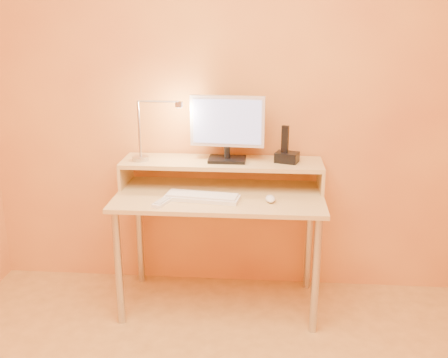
# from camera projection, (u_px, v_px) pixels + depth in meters

# --- Properties ---
(wall_back) EXTENTS (3.00, 0.04, 2.50)m
(wall_back) POSITION_uv_depth(u_px,v_px,m) (224.00, 95.00, 3.13)
(wall_back) COLOR #F0A747
(wall_back) RESTS_ON floor
(desk_leg_fl) EXTENTS (0.04, 0.04, 0.69)m
(desk_leg_fl) POSITION_uv_depth(u_px,v_px,m) (119.00, 269.00, 2.90)
(desk_leg_fl) COLOR #B2B2B5
(desk_leg_fl) RESTS_ON floor
(desk_leg_fr) EXTENTS (0.04, 0.04, 0.69)m
(desk_leg_fr) POSITION_uv_depth(u_px,v_px,m) (316.00, 276.00, 2.82)
(desk_leg_fr) COLOR #B2B2B5
(desk_leg_fr) RESTS_ON floor
(desk_leg_bl) EXTENTS (0.04, 0.04, 0.69)m
(desk_leg_bl) POSITION_uv_depth(u_px,v_px,m) (140.00, 233.00, 3.38)
(desk_leg_bl) COLOR #B2B2B5
(desk_leg_bl) RESTS_ON floor
(desk_leg_br) EXTENTS (0.04, 0.04, 0.69)m
(desk_leg_br) POSITION_uv_depth(u_px,v_px,m) (309.00, 239.00, 3.29)
(desk_leg_br) COLOR #B2B2B5
(desk_leg_br) RESTS_ON floor
(desk_lower) EXTENTS (1.20, 0.60, 0.02)m
(desk_lower) POSITION_uv_depth(u_px,v_px,m) (220.00, 196.00, 2.99)
(desk_lower) COLOR tan
(desk_lower) RESTS_ON floor
(shelf_riser_left) EXTENTS (0.02, 0.30, 0.14)m
(shelf_riser_left) POSITION_uv_depth(u_px,v_px,m) (126.00, 173.00, 3.15)
(shelf_riser_left) COLOR tan
(shelf_riser_left) RESTS_ON desk_lower
(shelf_riser_right) EXTENTS (0.02, 0.30, 0.14)m
(shelf_riser_right) POSITION_uv_depth(u_px,v_px,m) (321.00, 178.00, 3.06)
(shelf_riser_right) COLOR tan
(shelf_riser_right) RESTS_ON desk_lower
(desk_shelf) EXTENTS (1.20, 0.30, 0.02)m
(desk_shelf) POSITION_uv_depth(u_px,v_px,m) (222.00, 163.00, 3.08)
(desk_shelf) COLOR tan
(desk_shelf) RESTS_ON desk_lower
(monitor_foot) EXTENTS (0.22, 0.16, 0.02)m
(monitor_foot) POSITION_uv_depth(u_px,v_px,m) (227.00, 159.00, 3.07)
(monitor_foot) COLOR black
(monitor_foot) RESTS_ON desk_shelf
(monitor_neck) EXTENTS (0.04, 0.04, 0.07)m
(monitor_neck) POSITION_uv_depth(u_px,v_px,m) (227.00, 152.00, 3.06)
(monitor_neck) COLOR black
(monitor_neck) RESTS_ON monitor_foot
(monitor_panel) EXTENTS (0.44, 0.07, 0.30)m
(monitor_panel) POSITION_uv_depth(u_px,v_px,m) (227.00, 121.00, 3.01)
(monitor_panel) COLOR silver
(monitor_panel) RESTS_ON monitor_neck
(monitor_back) EXTENTS (0.40, 0.04, 0.25)m
(monitor_back) POSITION_uv_depth(u_px,v_px,m) (228.00, 120.00, 3.04)
(monitor_back) COLOR black
(monitor_back) RESTS_ON monitor_panel
(monitor_screen) EXTENTS (0.40, 0.04, 0.26)m
(monitor_screen) POSITION_uv_depth(u_px,v_px,m) (227.00, 122.00, 3.00)
(monitor_screen) COLOR #8C98D7
(monitor_screen) RESTS_ON monitor_panel
(lamp_base) EXTENTS (0.10, 0.10, 0.02)m
(lamp_base) POSITION_uv_depth(u_px,v_px,m) (141.00, 158.00, 3.08)
(lamp_base) COLOR #B2B2B5
(lamp_base) RESTS_ON desk_shelf
(lamp_post) EXTENTS (0.01, 0.01, 0.33)m
(lamp_post) POSITION_uv_depth(u_px,v_px,m) (139.00, 129.00, 3.03)
(lamp_post) COLOR #B2B2B5
(lamp_post) RESTS_ON lamp_base
(lamp_arm) EXTENTS (0.24, 0.01, 0.01)m
(lamp_arm) POSITION_uv_depth(u_px,v_px,m) (158.00, 102.00, 2.97)
(lamp_arm) COLOR #B2B2B5
(lamp_arm) RESTS_ON lamp_post
(lamp_head) EXTENTS (0.04, 0.04, 0.03)m
(lamp_head) POSITION_uv_depth(u_px,v_px,m) (179.00, 104.00, 2.97)
(lamp_head) COLOR #B2B2B5
(lamp_head) RESTS_ON lamp_arm
(lamp_bulb) EXTENTS (0.03, 0.03, 0.00)m
(lamp_bulb) POSITION_uv_depth(u_px,v_px,m) (179.00, 107.00, 2.97)
(lamp_bulb) COLOR #FFEAC6
(lamp_bulb) RESTS_ON lamp_head
(phone_dock) EXTENTS (0.15, 0.13, 0.06)m
(phone_dock) POSITION_uv_depth(u_px,v_px,m) (287.00, 157.00, 3.04)
(phone_dock) COLOR black
(phone_dock) RESTS_ON desk_shelf
(phone_handset) EXTENTS (0.05, 0.04, 0.16)m
(phone_handset) POSITION_uv_depth(u_px,v_px,m) (285.00, 139.00, 3.01)
(phone_handset) COLOR black
(phone_handset) RESTS_ON phone_dock
(phone_led) EXTENTS (0.01, 0.00, 0.04)m
(phone_led) POSITION_uv_depth(u_px,v_px,m) (295.00, 160.00, 2.99)
(phone_led) COLOR #358AF4
(phone_led) RESTS_ON phone_dock
(keyboard) EXTENTS (0.43, 0.19, 0.02)m
(keyboard) POSITION_uv_depth(u_px,v_px,m) (202.00, 198.00, 2.89)
(keyboard) COLOR white
(keyboard) RESTS_ON desk_lower
(mouse) EXTENTS (0.06, 0.10, 0.03)m
(mouse) POSITION_uv_depth(u_px,v_px,m) (270.00, 199.00, 2.86)
(mouse) COLOR silver
(mouse) RESTS_ON desk_lower
(remote_control) EXTENTS (0.12, 0.20, 0.02)m
(remote_control) POSITION_uv_depth(u_px,v_px,m) (165.00, 201.00, 2.85)
(remote_control) COLOR white
(remote_control) RESTS_ON desk_lower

